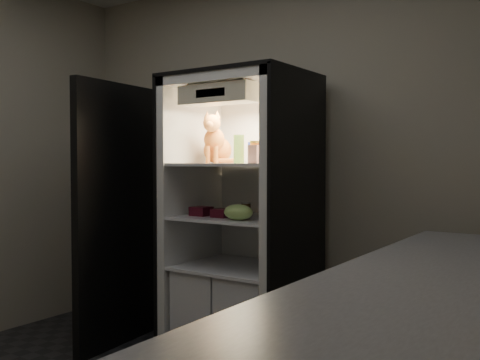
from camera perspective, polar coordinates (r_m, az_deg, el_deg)
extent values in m
plane|color=#ACA58F|center=(3.92, 3.73, 2.70)|extent=(3.60, 0.00, 3.60)
cube|color=white|center=(3.83, 2.73, -3.65)|extent=(0.85, 0.06, 1.85)
cube|color=white|center=(3.80, -4.92, -3.70)|extent=(0.06, 0.70, 1.85)
cube|color=white|center=(3.36, 5.64, -4.45)|extent=(0.06, 0.70, 1.85)
cube|color=white|center=(3.58, 0.03, 10.33)|extent=(0.85, 0.70, 0.06)
cube|color=white|center=(3.76, 0.03, -17.75)|extent=(0.85, 0.70, 0.06)
cube|color=black|center=(3.82, -5.41, -3.66)|extent=(0.02, 0.72, 1.87)
cube|color=black|center=(3.34, 6.27, -4.49)|extent=(0.02, 0.72, 1.87)
cube|color=black|center=(3.59, 0.03, 10.99)|extent=(0.90, 0.72, 0.02)
cube|color=white|center=(3.52, -0.24, 1.65)|extent=(0.73, 0.62, 0.02)
cube|color=white|center=(3.54, -0.24, -4.03)|extent=(0.73, 0.62, 0.02)
cube|color=white|center=(3.74, -2.51, -12.73)|extent=(0.34, 0.58, 0.48)
cube|color=white|center=(3.55, 2.16, -13.55)|extent=(0.34, 0.58, 0.48)
cube|color=white|center=(3.59, -0.24, -9.28)|extent=(0.73, 0.62, 0.02)
cube|color=beige|center=(3.37, -2.29, 9.13)|extent=(0.52, 0.18, 0.12)
cube|color=black|center=(3.30, -3.17, 9.27)|extent=(0.22, 0.01, 0.05)
cube|color=black|center=(3.90, -12.65, -3.59)|extent=(0.15, 0.87, 1.85)
cube|color=white|center=(3.92, -13.32, -9.11)|extent=(0.12, 0.64, 0.12)
cube|color=white|center=(3.85, -13.38, -1.80)|extent=(0.12, 0.64, 0.12)
cube|color=slate|center=(1.89, 18.73, -10.67)|extent=(0.62, 2.42, 0.06)
ellipsoid|color=#DE5B1C|center=(3.74, -2.40, 3.19)|extent=(0.25, 0.27, 0.19)
ellipsoid|color=#DE5B1C|center=(3.65, -2.77, 4.33)|extent=(0.18, 0.18, 0.16)
sphere|color=orange|center=(3.60, -3.02, 6.06)|extent=(0.15, 0.15, 0.12)
sphere|color=orange|center=(3.56, -3.24, 5.90)|extent=(0.06, 0.06, 0.05)
cone|color=orange|center=(3.63, -3.53, 6.95)|extent=(0.06, 0.06, 0.05)
cone|color=orange|center=(3.61, -2.44, 6.98)|extent=(0.06, 0.06, 0.05)
cylinder|color=#DE5B1C|center=(3.60, -3.45, 2.73)|extent=(0.03, 0.03, 0.12)
cylinder|color=#DE5B1C|center=(3.59, -2.58, 2.74)|extent=(0.03, 0.03, 0.12)
cylinder|color=#DE5B1C|center=(3.63, -1.24, 2.07)|extent=(0.17, 0.18, 0.03)
cylinder|color=#238239|center=(3.52, -0.12, 3.20)|extent=(0.07, 0.07, 0.17)
cylinder|color=#238239|center=(3.52, -0.12, 4.72)|extent=(0.07, 0.07, 0.02)
cylinder|color=white|center=(3.65, 1.64, 2.78)|extent=(0.10, 0.10, 0.12)
cylinder|color=#162C9F|center=(3.65, 1.64, 3.90)|extent=(0.10, 0.10, 0.02)
cylinder|color=maroon|center=(3.47, 1.73, 2.88)|extent=(0.08, 0.08, 0.13)
cylinder|color=gold|center=(3.47, 1.73, 4.07)|extent=(0.08, 0.08, 0.01)
cylinder|color=maroon|center=(3.41, 4.08, 3.51)|extent=(0.13, 0.13, 0.20)
cylinder|color=white|center=(3.42, 4.08, 5.35)|extent=(0.13, 0.13, 0.02)
cube|color=white|center=(3.24, 1.61, 2.77)|extent=(0.06, 0.06, 0.11)
cylinder|color=black|center=(3.47, 3.51, -2.96)|extent=(0.07, 0.07, 0.12)
cylinder|color=#B2B2B2|center=(3.47, 3.51, -1.91)|extent=(0.07, 0.07, 0.00)
cylinder|color=black|center=(3.41, 4.43, -3.16)|extent=(0.06, 0.06, 0.11)
cylinder|color=#B2B2B2|center=(3.41, 4.43, -2.21)|extent=(0.06, 0.06, 0.00)
cylinder|color=black|center=(3.33, 2.93, -3.17)|extent=(0.07, 0.07, 0.12)
cylinder|color=#B2B2B2|center=(3.33, 2.93, -2.09)|extent=(0.07, 0.07, 0.00)
cylinder|color=#523817|center=(3.58, 0.64, -3.16)|extent=(0.06, 0.06, 0.08)
cylinder|color=#B2B2B2|center=(3.58, 0.64, -2.45)|extent=(0.06, 0.06, 0.01)
ellipsoid|color=#89AD50|center=(3.29, -0.18, -3.46)|extent=(0.19, 0.14, 0.10)
cube|color=#520D1A|center=(3.57, -4.16, -3.34)|extent=(0.12, 0.12, 0.06)
cube|color=#520D1A|center=(3.46, -1.96, -3.54)|extent=(0.11, 0.11, 0.05)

